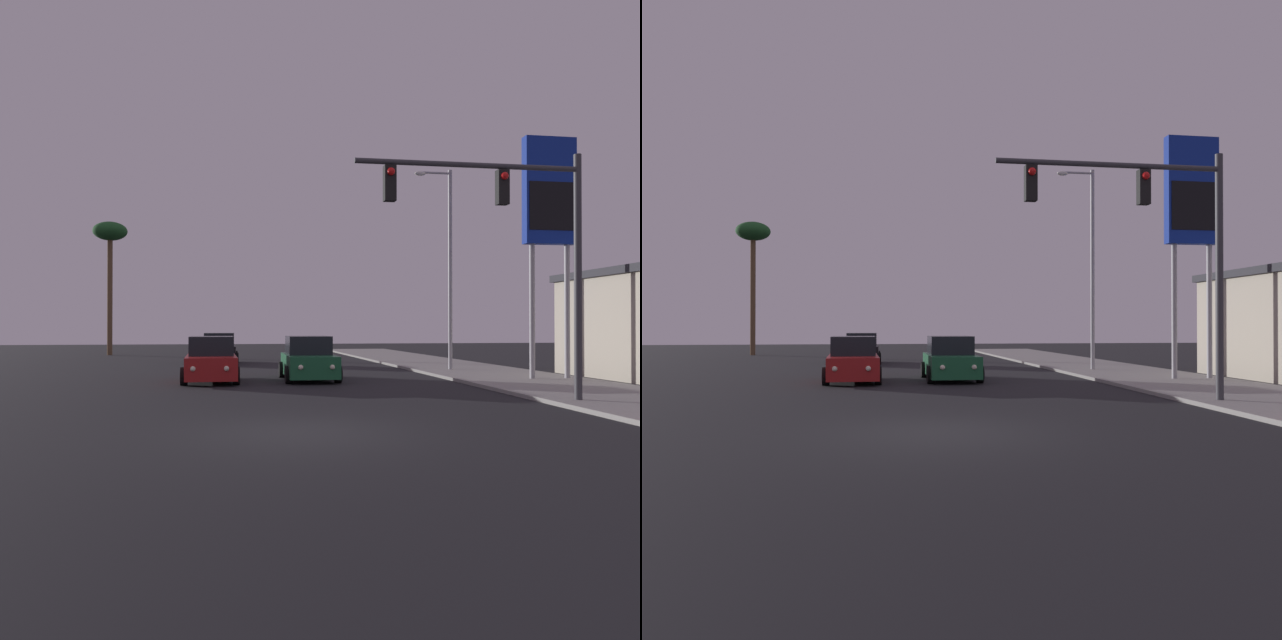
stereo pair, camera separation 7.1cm
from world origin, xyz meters
The scene contains 9 objects.
ground_plane centered at (0.00, 0.00, 0.00)m, with size 120.00×120.00×0.00m, color black.
sidewalk_right centered at (9.50, 10.00, 0.06)m, with size 5.00×60.00×0.12m.
car_green centered at (1.71, 11.60, 0.76)m, with size 2.04×4.32×1.68m.
car_black centered at (-1.76, 22.93, 0.76)m, with size 2.04×4.33×1.68m.
car_red centered at (-1.95, 11.41, 0.76)m, with size 2.04×4.33×1.68m.
traffic_light_mast centered at (6.11, 3.24, 4.66)m, with size 6.13×0.36×6.50m.
street_lamp centered at (8.47, 14.88, 5.12)m, with size 1.74×0.24×9.00m.
gas_station_sign centered at (10.54, 9.66, 6.62)m, with size 2.00×0.42×9.00m.
palm_tree_far centered at (-9.57, 34.00, 8.25)m, with size 2.40×2.40×9.49m.
Camera 1 is at (-1.43, -12.02, 2.07)m, focal length 35.00 mm.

